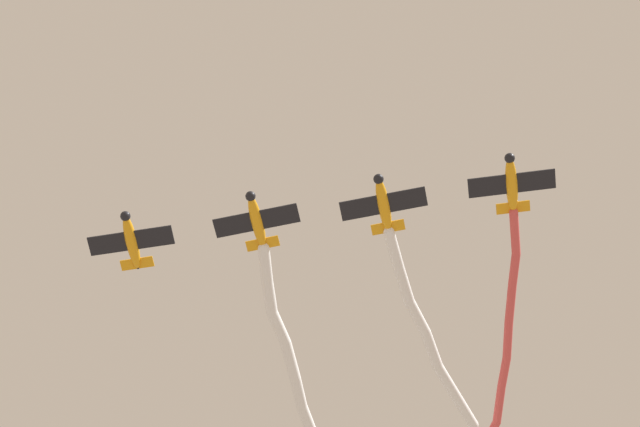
% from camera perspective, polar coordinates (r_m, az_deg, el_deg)
% --- Properties ---
extents(airplane_lead, '(5.79, 4.72, 1.51)m').
position_cam_1_polar(airplane_lead, '(81.57, -9.27, -1.31)').
color(airplane_lead, orange).
extents(airplane_left_wing, '(5.89, 4.61, 1.51)m').
position_cam_1_polar(airplane_left_wing, '(80.35, -3.14, -0.34)').
color(airplane_left_wing, orange).
extents(smoke_trail_left_wing, '(10.74, 24.65, 3.45)m').
position_cam_1_polar(smoke_trail_left_wing, '(86.02, -0.41, -9.54)').
color(smoke_trail_left_wing, white).
extents(airplane_right_wing, '(5.87, 4.63, 1.51)m').
position_cam_1_polar(airplane_right_wing, '(79.54, 3.14, 0.49)').
color(airplane_right_wing, orange).
extents(smoke_trail_right_wing, '(5.98, 16.34, 2.21)m').
position_cam_1_polar(smoke_trail_right_wing, '(83.65, 5.28, -5.84)').
color(smoke_trail_right_wing, white).
extents(airplane_slot, '(5.73, 4.77, 1.51)m').
position_cam_1_polar(airplane_slot, '(80.26, 9.41, 1.47)').
color(airplane_slot, orange).
extents(smoke_trail_slot, '(19.17, 17.45, 1.46)m').
position_cam_1_polar(smoke_trail_slot, '(86.16, 8.70, -7.76)').
color(smoke_trail_slot, '#DB4C4C').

